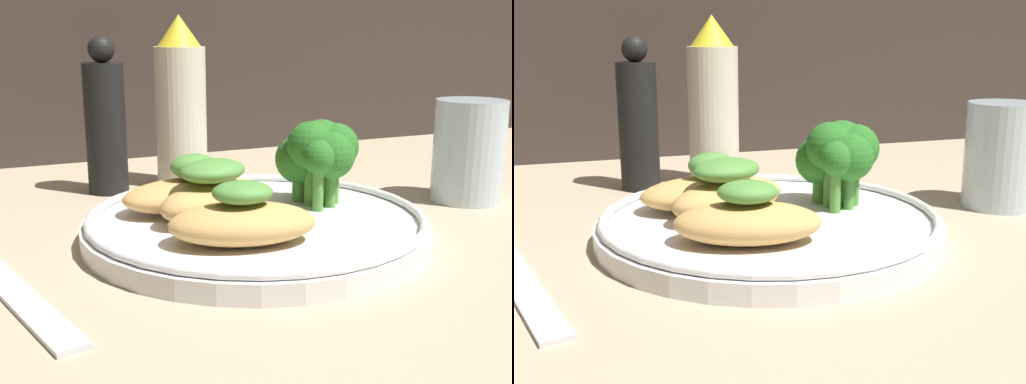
# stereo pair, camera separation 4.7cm
# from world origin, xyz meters

# --- Properties ---
(ground_plane) EXTENTS (1.80, 1.80, 0.01)m
(ground_plane) POSITION_xyz_m (0.00, 0.00, -0.01)
(ground_plane) COLOR tan
(plate) EXTENTS (0.25, 0.25, 0.02)m
(plate) POSITION_xyz_m (0.00, 0.00, 0.01)
(plate) COLOR white
(plate) RESTS_ON ground_plane
(grilled_meat_front) EXTENTS (0.11, 0.08, 0.04)m
(grilled_meat_front) POSITION_xyz_m (-0.03, -0.05, 0.03)
(grilled_meat_front) COLOR tan
(grilled_meat_front) RESTS_ON plate
(grilled_meat_middle) EXTENTS (0.10, 0.07, 0.04)m
(grilled_meat_middle) POSITION_xyz_m (-0.03, 0.01, 0.03)
(grilled_meat_middle) COLOR tan
(grilled_meat_middle) RESTS_ON plate
(grilled_meat_back) EXTENTS (0.11, 0.06, 0.04)m
(grilled_meat_back) POSITION_xyz_m (-0.03, 0.04, 0.03)
(grilled_meat_back) COLOR tan
(grilled_meat_back) RESTS_ON plate
(broccoli_bunch) EXTENTS (0.06, 0.06, 0.07)m
(broccoli_bunch) POSITION_xyz_m (0.06, 0.02, 0.06)
(broccoli_bunch) COLOR #4C8E38
(broccoli_bunch) RESTS_ON plate
(sauce_bottle) EXTENTS (0.05, 0.05, 0.16)m
(sauce_bottle) POSITION_xyz_m (0.00, 0.18, 0.08)
(sauce_bottle) COLOR beige
(sauce_bottle) RESTS_ON ground_plane
(pepper_grinder) EXTENTS (0.04, 0.04, 0.14)m
(pepper_grinder) POSITION_xyz_m (-0.07, 0.18, 0.07)
(pepper_grinder) COLOR black
(pepper_grinder) RESTS_ON ground_plane
(drinking_glass) EXTENTS (0.06, 0.06, 0.09)m
(drinking_glass) POSITION_xyz_m (0.21, 0.02, 0.04)
(drinking_glass) COLOR silver
(drinking_glass) RESTS_ON ground_plane
(fork) EXTENTS (0.06, 0.19, 0.01)m
(fork) POSITION_xyz_m (-0.17, -0.03, 0.00)
(fork) COLOR silver
(fork) RESTS_ON ground_plane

